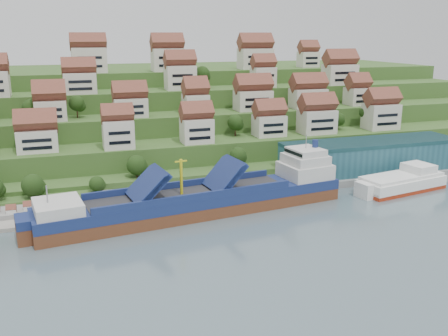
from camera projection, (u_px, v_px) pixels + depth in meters
name	position (u px, v px, depth m)	size (l,w,h in m)	color
ground	(240.00, 209.00, 135.22)	(300.00, 300.00, 0.00)	slate
quay	(284.00, 183.00, 154.74)	(180.00, 14.00, 2.20)	gray
pebble_beach	(13.00, 216.00, 128.56)	(45.00, 20.00, 1.00)	gray
hillside	(162.00, 114.00, 227.42)	(260.00, 128.00, 31.00)	#2D4C1E
hillside_village	(184.00, 93.00, 185.28)	(159.08, 63.25, 29.81)	beige
hillside_trees	(169.00, 123.00, 169.05)	(140.43, 62.30, 30.77)	#234015
warehouse	(370.00, 155.00, 164.67)	(60.00, 15.00, 10.00)	#255765
flagpole	(286.00, 170.00, 148.09)	(1.28, 0.16, 8.00)	gray
beach_huts	(3.00, 213.00, 126.39)	(14.40, 3.70, 2.20)	white
cargo_ship	(205.00, 200.00, 131.93)	(83.27, 22.99, 18.31)	brown
second_ship	(403.00, 182.00, 151.16)	(29.28, 15.04, 8.09)	maroon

